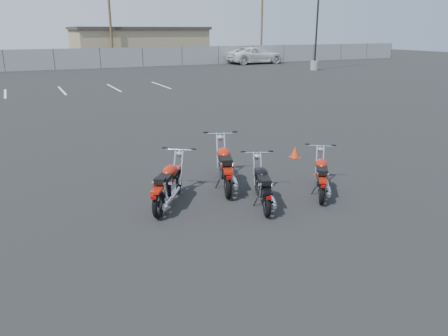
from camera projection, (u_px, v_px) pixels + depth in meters
name	position (u px, v px, depth m)	size (l,w,h in m)	color
ground	(228.00, 209.00, 8.64)	(120.00, 120.00, 0.00)	black
motorcycle_front_red	(168.00, 184.00, 8.73)	(1.42, 1.79, 0.95)	black
motorcycle_second_black	(263.00, 185.00, 8.75)	(1.03, 1.78, 0.89)	black
motorcycle_third_red	(225.00, 166.00, 9.73)	(1.16, 2.10, 1.04)	black
motorcycle_rear_red	(321.00, 176.00, 9.33)	(1.33, 1.66, 0.88)	black
training_cone_near	(295.00, 152.00, 12.09)	(0.26, 0.26, 0.30)	red
training_cone_far	(321.00, 169.00, 10.59)	(0.25, 0.25, 0.30)	red
light_pole_east	(316.00, 35.00, 37.52)	(0.80, 0.70, 11.00)	gray
chainlink_fence	(54.00, 59.00, 38.47)	(80.06, 0.06, 1.80)	gray
tan_building_east	(138.00, 44.00, 50.03)	(14.40, 9.40, 3.70)	#958460
utility_pole_c	(110.00, 16.00, 43.23)	(1.80, 0.24, 9.00)	#4F3B24
utility_pole_d	(262.00, 18.00, 51.49)	(1.80, 0.24, 9.00)	#4F3B24
parking_line_stripes	(34.00, 92.00, 24.81)	(15.12, 4.00, 0.01)	silver
white_van	(256.00, 51.00, 45.34)	(6.94, 2.78, 2.64)	silver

